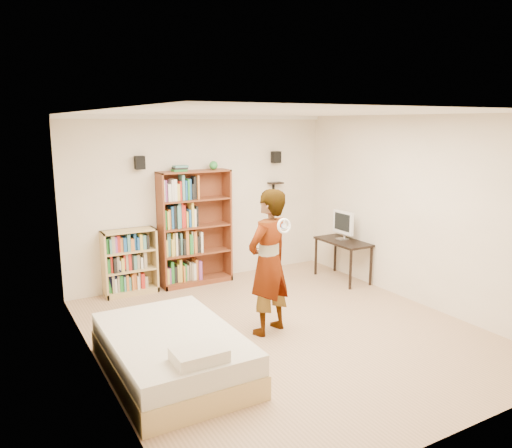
% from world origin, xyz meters
% --- Properties ---
extents(ground, '(4.50, 5.00, 0.01)m').
position_xyz_m(ground, '(0.00, 0.00, 0.00)').
color(ground, tan).
rests_on(ground, ground).
extents(room_shell, '(4.52, 5.02, 2.71)m').
position_xyz_m(room_shell, '(0.00, 0.00, 1.76)').
color(room_shell, '#F1E5CE').
rests_on(room_shell, ground).
extents(crown_molding, '(4.50, 5.00, 0.06)m').
position_xyz_m(crown_molding, '(0.00, 0.00, 2.67)').
color(crown_molding, white).
rests_on(crown_molding, room_shell).
extents(speaker_left, '(0.14, 0.12, 0.20)m').
position_xyz_m(speaker_left, '(-1.05, 2.40, 2.00)').
color(speaker_left, black).
rests_on(speaker_left, room_shell).
extents(speaker_right, '(0.14, 0.12, 0.20)m').
position_xyz_m(speaker_right, '(1.35, 2.40, 2.00)').
color(speaker_right, black).
rests_on(speaker_right, room_shell).
extents(wall_shelf, '(0.25, 0.16, 0.02)m').
position_xyz_m(wall_shelf, '(1.35, 2.41, 1.55)').
color(wall_shelf, black).
rests_on(wall_shelf, room_shell).
extents(tall_bookshelf, '(1.17, 0.34, 1.85)m').
position_xyz_m(tall_bookshelf, '(-0.21, 2.33, 0.92)').
color(tall_bookshelf, brown).
rests_on(tall_bookshelf, ground).
extents(low_bookshelf, '(0.80, 0.30, 1.00)m').
position_xyz_m(low_bookshelf, '(-1.29, 2.35, 0.50)').
color(low_bookshelf, tan).
rests_on(low_bookshelf, ground).
extents(computer_desk, '(0.49, 0.98, 0.67)m').
position_xyz_m(computer_desk, '(1.98, 1.30, 0.34)').
color(computer_desk, black).
rests_on(computer_desk, ground).
extents(imac, '(0.11, 0.48, 0.47)m').
position_xyz_m(imac, '(2.03, 1.39, 0.91)').
color(imac, white).
rests_on(imac, computer_desk).
extents(daybed, '(1.25, 1.93, 0.57)m').
position_xyz_m(daybed, '(-1.60, -0.32, 0.28)').
color(daybed, silver).
rests_on(daybed, ground).
extents(person, '(0.77, 0.63, 1.81)m').
position_xyz_m(person, '(-0.19, 0.09, 0.91)').
color(person, black).
rests_on(person, ground).
extents(wii_wheel, '(0.18, 0.07, 0.19)m').
position_xyz_m(wii_wheel, '(-0.19, -0.25, 1.42)').
color(wii_wheel, white).
rests_on(wii_wheel, person).
extents(navy_bag, '(0.31, 0.20, 0.42)m').
position_xyz_m(navy_bag, '(-1.47, 2.35, 0.21)').
color(navy_bag, black).
rests_on(navy_bag, ground).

